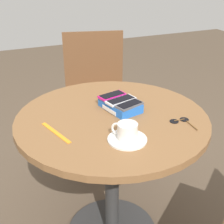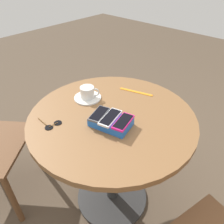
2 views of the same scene
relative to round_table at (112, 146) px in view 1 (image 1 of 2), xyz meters
The scene contains 10 objects.
round_table is the anchor object (origin of this frame).
phone_box 0.20m from the round_table, 128.60° to the left, with size 0.21×0.16×0.04m.
phone_magenta 0.24m from the round_table, 157.29° to the left, with size 0.09×0.14×0.01m.
phone_white 0.22m from the round_table, 126.64° to the left, with size 0.09×0.15×0.01m.
phone_gray 0.22m from the round_table, 81.73° to the left, with size 0.09×0.14×0.01m.
saucer 0.27m from the round_table, ahead, with size 0.15×0.15×0.01m, color silver.
coffee_cup 0.29m from the round_table, ahead, with size 0.09×0.09×0.06m.
lanyard_strap 0.31m from the round_table, 79.70° to the right, with size 0.20×0.02×0.00m, color orange.
sunglasses 0.34m from the round_table, 57.70° to the left, with size 0.12×0.09×0.01m.
chair_far_side 0.78m from the round_table, 165.46° to the left, with size 0.54×0.54×0.89m.
Camera 1 is at (1.13, -0.47, 1.35)m, focal length 50.00 mm.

